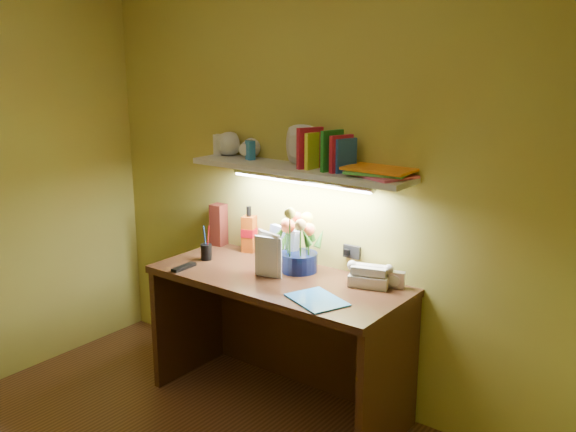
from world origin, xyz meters
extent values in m
cube|color=#371D0F|center=(0.00, 1.20, 0.38)|extent=(1.40, 0.60, 0.75)
cube|color=#ACACB0|center=(0.58, 1.44, 0.79)|extent=(0.09, 0.07, 0.08)
cube|color=#541B12|center=(-0.65, 1.45, 0.88)|extent=(0.09, 0.09, 0.26)
cylinder|color=black|center=(-0.50, 1.19, 0.83)|extent=(0.07, 0.07, 0.15)
cube|color=black|center=(-0.49, 1.00, 0.76)|extent=(0.05, 0.16, 0.02)
cube|color=#2876C3|center=(0.36, 1.05, 0.75)|extent=(0.34, 0.30, 0.01)
imported|color=white|center=(-0.14, 1.22, 0.87)|extent=(0.18, 0.07, 0.24)
imported|color=silver|center=(-0.12, 1.16, 0.86)|extent=(0.16, 0.04, 0.22)
cube|color=silver|center=(0.00, 1.38, 1.30)|extent=(1.30, 0.25, 0.03)
imported|color=silver|center=(-0.57, 1.38, 1.37)|extent=(0.18, 0.18, 0.11)
imported|color=silver|center=(-0.38, 1.39, 1.37)|extent=(0.13, 0.13, 0.10)
imported|color=silver|center=(0.01, 1.37, 1.34)|extent=(0.23, 0.23, 0.05)
cube|color=silver|center=(-0.61, 1.43, 1.38)|extent=(0.06, 0.06, 0.12)
cube|color=#2876C3|center=(-0.35, 1.40, 1.37)|extent=(0.06, 0.06, 0.11)
cube|color=#BC1934|center=(0.08, 1.38, 1.42)|extent=(0.09, 0.14, 0.21)
cube|color=#EBF434|center=(0.10, 1.38, 1.41)|extent=(0.03, 0.12, 0.19)
cube|color=#2052B0|center=(0.29, 1.39, 1.40)|extent=(0.07, 0.13, 0.17)
cube|color=#238D2B|center=(0.21, 1.38, 1.42)|extent=(0.06, 0.14, 0.21)
cube|color=#BC1934|center=(0.27, 1.38, 1.41)|extent=(0.07, 0.13, 0.19)
cube|color=pink|center=(0.48, 1.42, 1.32)|extent=(0.37, 0.32, 0.01)
cube|color=#56CC51|center=(0.47, 1.41, 1.33)|extent=(0.33, 0.27, 0.01)
cube|color=orange|center=(0.47, 1.43, 1.35)|extent=(0.33, 0.25, 0.01)
camera|label=1|loc=(1.97, -1.32, 1.90)|focal=40.00mm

